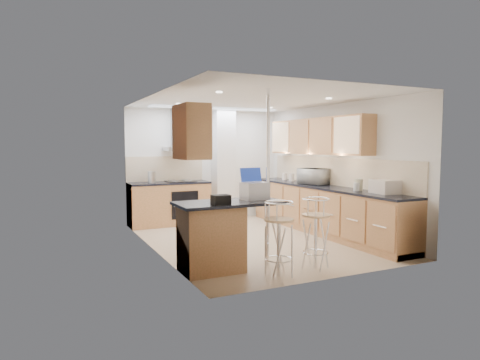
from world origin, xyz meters
name	(u,v)px	position (x,y,z in m)	size (l,w,h in m)	color
ground	(254,240)	(0.00, 0.00, 0.00)	(4.80, 4.80, 0.00)	tan
room_shell	(260,154)	(0.32, 0.38, 1.54)	(3.64, 4.84, 2.51)	white
right_counter	(322,209)	(1.50, 0.00, 0.46)	(0.63, 4.40, 0.92)	#A07540
back_counter	(169,203)	(-0.95, 2.10, 0.46)	(1.70, 0.63, 0.92)	#A07540
peninsula	(230,235)	(-1.12, -1.45, 0.48)	(1.47, 0.72, 0.94)	#A07540
microwave	(314,176)	(1.53, 0.35, 1.08)	(0.57, 0.39, 0.32)	silver
laptop	(255,191)	(-0.71, -1.39, 1.06)	(0.35, 0.27, 0.24)	#A1A2A8
bag	(221,200)	(-1.34, -1.66, 1.00)	(0.23, 0.17, 0.13)	black
bar_stool_near	(279,239)	(-0.67, -2.01, 0.49)	(0.40, 0.40, 0.99)	#DEB277
bar_stool_end	(316,233)	(-0.04, -1.93, 0.50)	(0.40, 0.40, 0.99)	#DEB277
jar_a	(292,177)	(1.53, 1.17, 1.00)	(0.12, 0.12, 0.17)	silver
jar_b	(285,177)	(1.57, 1.52, 1.00)	(0.11, 0.11, 0.15)	silver
jar_c	(359,185)	(1.54, -0.97, 1.02)	(0.14, 0.14, 0.20)	#BCB896
jar_d	(356,187)	(1.48, -0.99, 0.99)	(0.10, 0.10, 0.14)	silver
bread_bin	(385,187)	(1.63, -1.50, 1.03)	(0.33, 0.42, 0.22)	silver
kettle	(152,177)	(-1.33, 2.07, 1.04)	(0.16, 0.16, 0.24)	#A7AAAC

